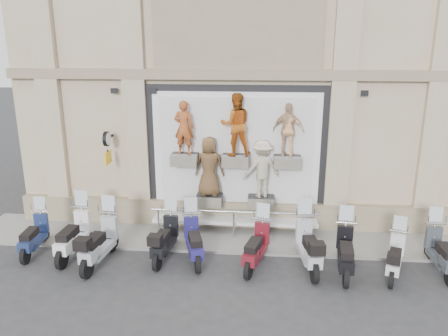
{
  "coord_description": "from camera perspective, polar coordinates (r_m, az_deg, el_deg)",
  "views": [
    {
      "loc": [
        0.76,
        -10.1,
        5.78
      ],
      "look_at": [
        -0.28,
        1.9,
        2.28
      ],
      "focal_mm": 35.0,
      "sensor_mm": 36.0,
      "label": 1
    }
  ],
  "objects": [
    {
      "name": "ground",
      "position": [
        11.66,
        0.6,
        -13.52
      ],
      "size": [
        90.0,
        90.0,
        0.0
      ],
      "primitive_type": "plane",
      "color": "#303033",
      "rests_on": "ground"
    },
    {
      "name": "sidewalk",
      "position": [
        13.5,
        1.29,
        -8.96
      ],
      "size": [
        16.0,
        2.2,
        0.08
      ],
      "primitive_type": "cube",
      "color": "gray",
      "rests_on": "ground"
    },
    {
      "name": "building",
      "position": [
        17.12,
        2.54,
        16.93
      ],
      "size": [
        14.0,
        8.6,
        12.0
      ],
      "primitive_type": null,
      "color": "#BFA98C",
      "rests_on": "ground"
    },
    {
      "name": "shop_vitrine",
      "position": [
        13.29,
        1.8,
        1.54
      ],
      "size": [
        5.6,
        1.01,
        4.3
      ],
      "color": "black",
      "rests_on": "ground"
    },
    {
      "name": "guard_rail",
      "position": [
        13.24,
        1.28,
        -7.48
      ],
      "size": [
        5.06,
        0.1,
        0.93
      ],
      "primitive_type": null,
      "color": "#9EA0A5",
      "rests_on": "ground"
    },
    {
      "name": "clock_sign_bracket",
      "position": [
        13.73,
        -15.02,
        3.11
      ],
      "size": [
        0.1,
        0.8,
        1.02
      ],
      "color": "black",
      "rests_on": "ground"
    },
    {
      "name": "scooter_a",
      "position": [
        13.47,
        -23.65,
        -7.24
      ],
      "size": [
        0.69,
        1.85,
        1.47
      ],
      "primitive_type": null,
      "rotation": [
        0.0,
        0.0,
        0.09
      ],
      "color": "navy",
      "rests_on": "ground"
    },
    {
      "name": "scooter_b",
      "position": [
        12.86,
        -19.18,
        -7.34
      ],
      "size": [
        0.67,
        2.1,
        1.69
      ],
      "primitive_type": null,
      "rotation": [
        0.0,
        0.0,
        -0.03
      ],
      "color": "white",
      "rests_on": "ground"
    },
    {
      "name": "scooter_c",
      "position": [
        12.18,
        -16.04,
        -8.32
      ],
      "size": [
        0.82,
        2.15,
        1.71
      ],
      "primitive_type": null,
      "rotation": [
        0.0,
        0.0,
        -0.1
      ],
      "color": "#9BA1A8",
      "rests_on": "ground"
    },
    {
      "name": "scooter_d",
      "position": [
        12.15,
        -7.77,
        -8.23
      ],
      "size": [
        0.74,
        1.98,
        1.57
      ],
      "primitive_type": null,
      "rotation": [
        0.0,
        0.0,
        -0.09
      ],
      "color": "black",
      "rests_on": "ground"
    },
    {
      "name": "scooter_e",
      "position": [
        11.96,
        -3.97,
        -8.49
      ],
      "size": [
        1.08,
        2.03,
        1.58
      ],
      "primitive_type": null,
      "rotation": [
        0.0,
        0.0,
        0.28
      ],
      "color": "navy",
      "rests_on": "ground"
    },
    {
      "name": "scooter_f",
      "position": [
        11.65,
        4.26,
        -9.25
      ],
      "size": [
        1.04,
        2.0,
        1.56
      ],
      "primitive_type": null,
      "rotation": [
        0.0,
        0.0,
        -0.26
      ],
      "color": "#5C0F18",
      "rests_on": "ground"
    },
    {
      "name": "scooter_g",
      "position": [
        11.74,
        11.05,
        -8.97
      ],
      "size": [
        0.85,
        2.14,
        1.69
      ],
      "primitive_type": null,
      "rotation": [
        0.0,
        0.0,
        0.12
      ],
      "color": "#ABACB2",
      "rests_on": "ground"
    },
    {
      "name": "scooter_h",
      "position": [
        11.73,
        15.68,
        -9.53
      ],
      "size": [
        0.82,
        2.04,
        1.62
      ],
      "primitive_type": null,
      "rotation": [
        0.0,
        0.0,
        -0.12
      ],
      "color": "black",
      "rests_on": "ground"
    },
    {
      "name": "scooter_i",
      "position": [
        12.03,
        21.55,
        -9.94
      ],
      "size": [
        1.1,
        1.82,
        1.42
      ],
      "primitive_type": null,
      "rotation": [
        0.0,
        0.0,
        -0.36
      ],
      "color": "silver",
      "rests_on": "ground"
    },
    {
      "name": "scooter_j",
      "position": [
        12.66,
        26.62,
        -8.89
      ],
      "size": [
        0.57,
        1.93,
        1.57
      ],
      "primitive_type": null,
      "rotation": [
        0.0,
        0.0,
        0.0
      ],
      "color": "#343A3F",
      "rests_on": "ground"
    }
  ]
}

